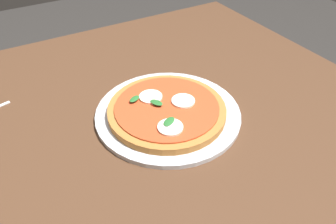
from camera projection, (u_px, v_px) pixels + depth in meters
dining_table at (132, 160)px, 0.81m from camera, size 1.37×1.17×0.73m
serving_tray at (168, 113)px, 0.81m from camera, size 0.36×0.36×0.01m
pizza at (167, 110)px, 0.79m from camera, size 0.29×0.29×0.03m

